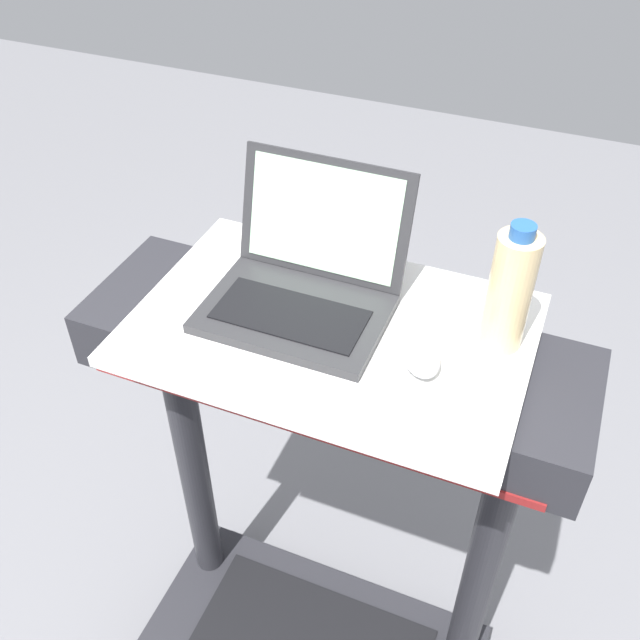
% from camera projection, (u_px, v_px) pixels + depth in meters
% --- Properties ---
extents(desk_board, '(0.67, 0.45, 0.02)m').
position_uv_depth(desk_board, '(331.00, 329.00, 1.22)').
color(desk_board, white).
rests_on(desk_board, treadmill_base).
extents(laptop, '(0.31, 0.28, 0.22)m').
position_uv_depth(laptop, '(304.00, 282.00, 1.23)').
color(laptop, '#2D2D30').
rests_on(laptop, desk_board).
extents(computer_mouse, '(0.10, 0.12, 0.03)m').
position_uv_depth(computer_mouse, '(420.00, 356.00, 1.13)').
color(computer_mouse, '#B2B2B7').
rests_on(computer_mouse, desk_board).
extents(water_bottle, '(0.07, 0.07, 0.23)m').
position_uv_depth(water_bottle, '(510.00, 291.00, 1.11)').
color(water_bottle, beige).
rests_on(water_bottle, desk_board).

